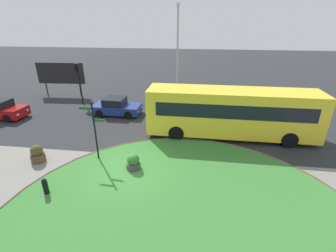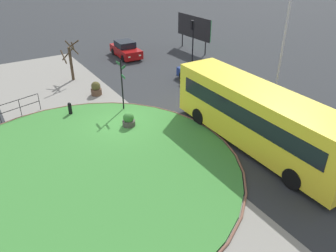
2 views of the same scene
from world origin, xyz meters
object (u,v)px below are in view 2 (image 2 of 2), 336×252
Objects in this scene: car_near_lane at (126,50)px; billboard_left at (194,28)px; bus_yellow at (258,117)px; lamppost_tall at (286,30)px; car_far_lane at (200,75)px; planter_near_signpost at (96,89)px; planter_kerbside at (129,121)px; street_tree_bare at (71,59)px; traffic_light_near at (192,32)px; bollard_foreground at (70,109)px; signpost_directional at (122,81)px.

billboard_left is (1.65, 6.66, 1.59)m from car_near_lane.
lamppost_tall reaches higher than bus_yellow.
lamppost_tall is (4.73, 3.26, 3.94)m from car_far_lane.
planter_kerbside is at bearing -1.27° from planter_near_signpost.
street_tree_bare reaches higher than planter_near_signpost.
car_far_lane is at bearing 114.27° from planter_kerbside.
lamppost_tall reaches higher than traffic_light_near.
car_far_lane is at bearing 75.71° from planter_near_signpost.
car_far_lane is at bearing 54.84° from street_tree_bare.
billboard_left is 13.65m from planter_near_signpost.
bollard_foreground is 11.46m from bus_yellow.
signpost_directional is 7.33m from car_far_lane.
car_far_lane is 1.06× the size of traffic_light_near.
street_tree_bare is at bearing -59.76° from car_near_lane.
car_near_lane is 3.99× the size of planter_near_signpost.
bollard_foreground is 12.37m from car_near_lane.
lamppost_tall is at bearing 47.48° from street_tree_bare.
signpost_directional is at bearing -78.20° from car_far_lane.
car_far_lane is 4.21× the size of planter_kerbside.
traffic_light_near is (-5.53, 9.37, 0.74)m from signpost_directional.
car_far_lane is 0.80× the size of billboard_left.
planter_kerbside is at bearing 35.96° from bollard_foreground.
traffic_light_near reaches higher than street_tree_bare.
lamppost_tall is 9.10× the size of planter_kerbside.
car_far_lane is 7.95m from planter_near_signpost.
lamppost_tall is 15.76m from street_tree_bare.
street_tree_bare is at bearing -123.62° from car_far_lane.
bus_yellow is 10.95× the size of planter_near_signpost.
traffic_light_near is 10.59m from street_tree_bare.
street_tree_bare is at bearing -171.40° from signpost_directional.
signpost_directional is at bearing 10.66° from planter_near_signpost.
lamppost_tall reaches higher than signpost_directional.
bollard_foreground is at bearing -144.04° from planter_kerbside.
billboard_left is (-7.35, 4.70, 1.62)m from car_far_lane.
bus_yellow is at bearing -56.11° from lamppost_tall.
lamppost_tall reaches higher than street_tree_bare.
bollard_foreground is at bearing -50.36° from planter_near_signpost.
bollard_foreground is at bearing -139.75° from bus_yellow.
car_near_lane is 1.01× the size of car_far_lane.
planter_near_signpost is (-3.24, -0.61, -1.55)m from signpost_directional.
planter_kerbside is (10.88, -12.53, -1.84)m from billboard_left.
planter_kerbside is (3.36, 2.44, -0.02)m from bollard_foreground.
bus_yellow reaches higher than planter_near_signpost.
car_far_lane is (-8.93, 2.99, -1.08)m from bus_yellow.
traffic_light_near is 9.21m from lamppost_tall.
billboard_left is 16.69m from planter_kerbside.
car_near_lane reaches higher than car_far_lane.
car_near_lane is 0.47× the size of lamppost_tall.
bollard_foreground is at bearing -39.73° from car_near_lane.
traffic_light_near is 3.72× the size of planter_near_signpost.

